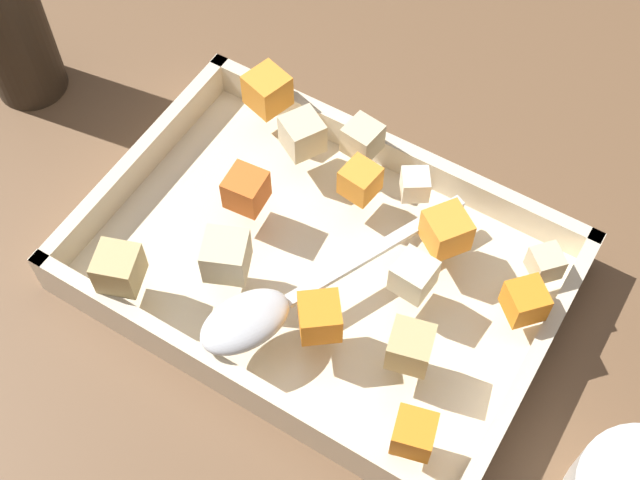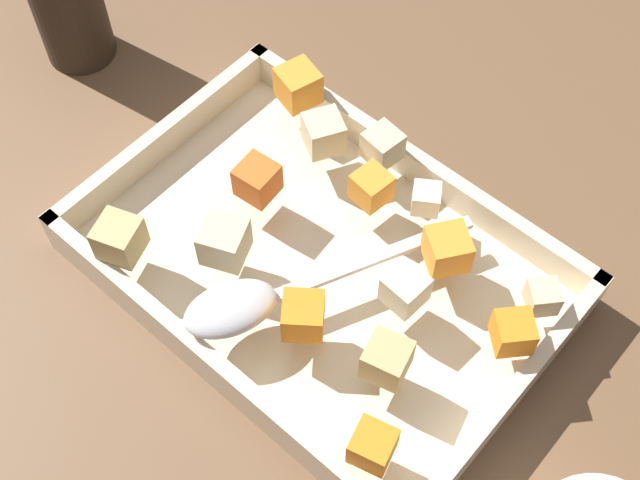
# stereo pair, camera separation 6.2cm
# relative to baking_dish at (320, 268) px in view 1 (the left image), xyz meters

# --- Properties ---
(ground_plane) EXTENTS (4.00, 4.00, 0.00)m
(ground_plane) POSITION_rel_baking_dish_xyz_m (-0.00, 0.01, -0.01)
(ground_plane) COLOR brown
(baking_dish) EXTENTS (0.38, 0.26, 0.05)m
(baking_dish) POSITION_rel_baking_dish_xyz_m (0.00, 0.00, 0.00)
(baking_dish) COLOR beige
(baking_dish) RESTS_ON ground_plane
(carrot_chunk_mid_right) EXTENTS (0.04, 0.04, 0.03)m
(carrot_chunk_mid_right) POSITION_rel_baking_dish_xyz_m (-0.12, 0.10, 0.05)
(carrot_chunk_mid_right) COLOR orange
(carrot_chunk_mid_right) RESTS_ON baking_dish
(carrot_chunk_under_handle) EXTENTS (0.04, 0.04, 0.03)m
(carrot_chunk_under_handle) POSITION_rel_baking_dish_xyz_m (0.08, 0.06, 0.05)
(carrot_chunk_under_handle) COLOR orange
(carrot_chunk_under_handle) RESTS_ON baking_dish
(carrot_chunk_corner_nw) EXTENTS (0.03, 0.03, 0.03)m
(carrot_chunk_corner_nw) POSITION_rel_baking_dish_xyz_m (-0.07, 0.00, 0.05)
(carrot_chunk_corner_nw) COLOR orange
(carrot_chunk_corner_nw) RESTS_ON baking_dish
(carrot_chunk_corner_se) EXTENTS (0.04, 0.04, 0.03)m
(carrot_chunk_corner_se) POSITION_rel_baking_dish_xyz_m (0.04, -0.06, 0.05)
(carrot_chunk_corner_se) COLOR orange
(carrot_chunk_corner_se) RESTS_ON baking_dish
(carrot_chunk_near_right) EXTENTS (0.04, 0.04, 0.03)m
(carrot_chunk_near_right) POSITION_rel_baking_dish_xyz_m (0.16, 0.03, 0.05)
(carrot_chunk_near_right) COLOR orange
(carrot_chunk_near_right) RESTS_ON baking_dish
(carrot_chunk_rim_edge) EXTENTS (0.03, 0.03, 0.03)m
(carrot_chunk_rim_edge) POSITION_rel_baking_dish_xyz_m (0.00, 0.06, 0.05)
(carrot_chunk_rim_edge) COLOR orange
(carrot_chunk_rim_edge) RESTS_ON baking_dish
(carrot_chunk_back_center) EXTENTS (0.03, 0.03, 0.03)m
(carrot_chunk_back_center) POSITION_rel_baking_dish_xyz_m (0.14, -0.10, 0.05)
(carrot_chunk_back_center) COLOR orange
(carrot_chunk_back_center) RESTS_ON baking_dish
(potato_chunk_corner_ne) EXTENTS (0.04, 0.04, 0.03)m
(potato_chunk_corner_ne) POSITION_rel_baking_dish_xyz_m (-0.11, -0.10, 0.05)
(potato_chunk_corner_ne) COLOR tan
(potato_chunk_corner_ne) RESTS_ON baking_dish
(potato_chunk_near_left) EXTENTS (0.04, 0.04, 0.03)m
(potato_chunk_near_left) POSITION_rel_baking_dish_xyz_m (-0.07, 0.08, 0.05)
(potato_chunk_near_left) COLOR beige
(potato_chunk_near_left) RESTS_ON baking_dish
(potato_chunk_center) EXTENTS (0.04, 0.04, 0.03)m
(potato_chunk_center) POSITION_rel_baking_dish_xyz_m (-0.05, -0.05, 0.05)
(potato_chunk_center) COLOR beige
(potato_chunk_center) RESTS_ON baking_dish
(potato_chunk_heap_side) EXTENTS (0.03, 0.03, 0.03)m
(potato_chunk_heap_side) POSITION_rel_baking_dish_xyz_m (-0.02, 0.10, 0.05)
(potato_chunk_heap_side) COLOR beige
(potato_chunk_heap_side) RESTS_ON baking_dish
(potato_chunk_near_spoon) EXTENTS (0.04, 0.04, 0.03)m
(potato_chunk_near_spoon) POSITION_rel_baking_dish_xyz_m (0.10, -0.05, 0.05)
(potato_chunk_near_spoon) COLOR tan
(potato_chunk_near_spoon) RESTS_ON baking_dish
(potato_chunk_far_right) EXTENTS (0.03, 0.03, 0.02)m
(potato_chunk_far_right) POSITION_rel_baking_dish_xyz_m (0.16, 0.07, 0.04)
(potato_chunk_far_right) COLOR beige
(potato_chunk_far_right) RESTS_ON baking_dish
(potato_chunk_heap_top) EXTENTS (0.03, 0.03, 0.03)m
(potato_chunk_heap_top) POSITION_rel_baking_dish_xyz_m (0.08, 0.00, 0.05)
(potato_chunk_heap_top) COLOR beige
(potato_chunk_heap_top) RESTS_ON baking_dish
(parsnip_chunk_front_center) EXTENTS (0.03, 0.03, 0.02)m
(parsnip_chunk_front_center) POSITION_rel_baking_dish_xyz_m (0.04, 0.09, 0.04)
(parsnip_chunk_front_center) COLOR silver
(parsnip_chunk_front_center) RESTS_ON baking_dish
(serving_spoon) EXTENTS (0.13, 0.23, 0.02)m
(serving_spoon) POSITION_rel_baking_dish_xyz_m (-0.00, -0.08, 0.04)
(serving_spoon) COLOR silver
(serving_spoon) RESTS_ON baking_dish
(pepper_mill) EXTENTS (0.07, 0.07, 0.20)m
(pepper_mill) POSITION_rel_baking_dish_xyz_m (-0.35, 0.04, 0.07)
(pepper_mill) COLOR #2D2319
(pepper_mill) RESTS_ON ground_plane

